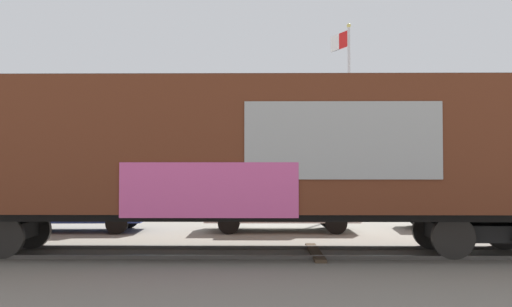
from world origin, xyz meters
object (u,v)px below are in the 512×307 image
(flagpole, at_px, (346,96))
(parked_car_silver, at_px, (467,201))
(freight_car, at_px, (229,150))
(parked_car_white, at_px, (279,204))
(parked_car_blue, at_px, (75,204))

(flagpole, distance_m, parked_car_silver, 7.32)
(freight_car, xyz_separation_m, flagpole, (4.56, 10.32, 2.68))
(flagpole, relative_size, parked_car_silver, 1.83)
(parked_car_white, bearing_deg, parked_car_silver, 4.19)
(parked_car_blue, relative_size, parked_car_silver, 0.99)
(freight_car, bearing_deg, flagpole, 66.16)
(freight_car, xyz_separation_m, parked_car_silver, (7.46, 5.01, -1.45))
(parked_car_white, relative_size, parked_car_silver, 1.07)
(parked_car_white, bearing_deg, flagpole, 61.25)
(freight_car, height_order, flagpole, flagpole)
(parked_car_white, distance_m, parked_car_silver, 6.08)
(freight_car, distance_m, flagpole, 11.59)
(parked_car_blue, relative_size, parked_car_white, 0.92)
(parked_car_white, bearing_deg, freight_car, -107.09)
(freight_car, height_order, parked_car_silver, freight_car)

